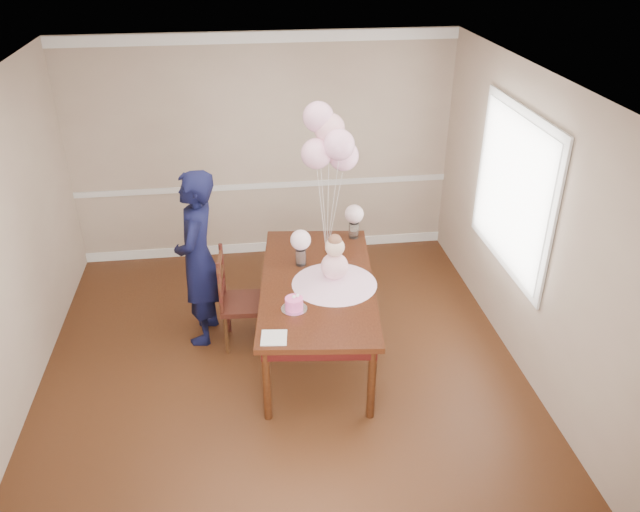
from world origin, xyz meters
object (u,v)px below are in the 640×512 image
Objects in this scene: dining_table_top at (317,283)px; dining_chair_seat at (244,303)px; woman at (198,259)px; birthday_cake at (294,303)px.

dining_table_top is 0.79m from dining_chair_seat.
woman is at bearing 167.61° from dining_table_top.
dining_chair_seat is at bearing 78.01° from woman.
birthday_cake is at bearing 55.54° from woman.
birthday_cake is at bearing -113.96° from dining_table_top.
dining_chair_seat is 0.63m from woman.
birthday_cake reaches higher than dining_table_top.
dining_chair_seat is at bearing 123.48° from birthday_cake.
dining_table_top is 1.18m from woman.
dining_chair_seat is 0.25× the size of woman.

